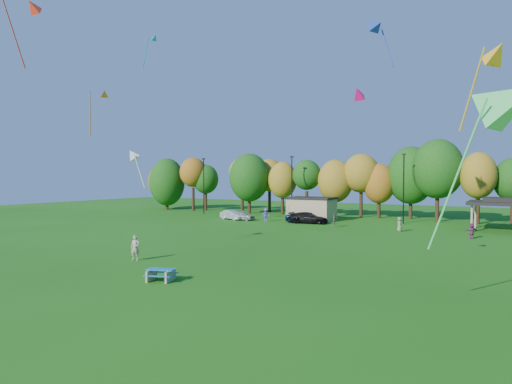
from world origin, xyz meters
The scene contains 23 objects.
ground centered at (0.00, 0.00, 0.00)m, with size 160.00×160.00×0.00m, color #19600F.
tree_line centered at (-1.03, 45.51, 5.91)m, with size 93.57×10.55×11.15m.
lamp_posts centered at (2.00, 40.00, 4.90)m, with size 64.50×0.25×9.09m.
utility_building centered at (-10.00, 38.00, 1.64)m, with size 6.30×4.30×3.25m.
pavilion centered at (14.00, 37.00, 3.23)m, with size 8.20×6.20×3.77m.
picnic_table centered at (-3.30, -0.41, 0.42)m, with size 1.98×1.79×0.72m.
kite_flyer centered at (-9.33, 3.62, 0.93)m, with size 0.68×0.44×1.86m, color #C1A790.
car_a centered at (-18.66, 33.50, 0.64)m, with size 1.51×3.76×1.28m, color #BDBDBD.
car_b centered at (-20.16, 33.48, 0.67)m, with size 1.42×4.09×1.35m, color #A6A6AB.
car_c centered at (-9.87, 34.99, 0.67)m, with size 2.22×4.81×1.34m, color #0D2351.
car_d centered at (-8.76, 34.06, 0.73)m, with size 2.05×5.03×1.46m, color black.
far_person_0 centered at (-4.34, 31.61, 0.86)m, with size 1.01×0.42×1.72m, color #596A41.
far_person_1 centered at (3.53, 30.87, 0.81)m, with size 0.79×0.52×1.63m, color gray.
far_person_3 centered at (10.96, 28.61, 0.77)m, with size 1.43×0.45×1.54m, color #913C72.
far_person_4 centered at (-14.80, 33.52, 0.89)m, with size 1.15×0.66×1.78m, color #5D52B4.
kite_0 centered at (6.91, 4.77, 10.86)m, with size 1.06×1.27×1.10m.
kite_2 centered at (3.99, 17.92, 18.89)m, with size 2.86×1.96×4.58m.
kite_3 centered at (14.52, 1.40, 9.26)m, with size 5.13×3.23×8.12m.
kite_5 centered at (13.53, 10.34, 13.49)m, with size 3.23×2.71×5.64m.
kite_8 centered at (-13.30, 7.43, 7.91)m, with size 2.22×1.24×3.47m.
kite_10 centered at (-24.22, 14.11, 15.01)m, with size 2.65×2.37×5.26m.
kite_11 centered at (-21.97, 4.38, 20.83)m, with size 1.37×3.77×6.42m.
kite_13 centered at (-23.97, 21.79, 22.97)m, with size 2.55×1.16×4.28m.
Camera 1 is at (14.82, -20.68, 6.17)m, focal length 32.00 mm.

